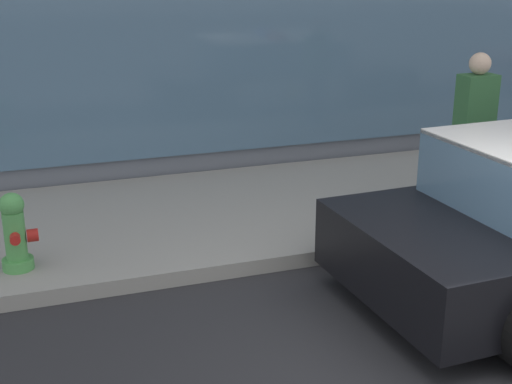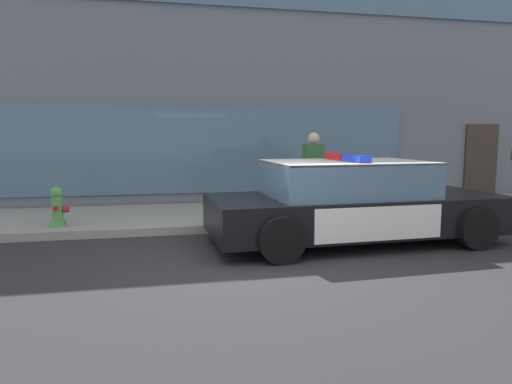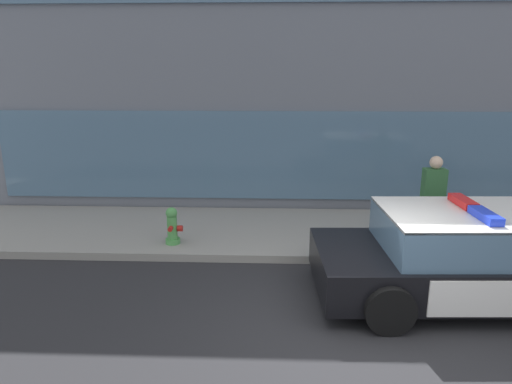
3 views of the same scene
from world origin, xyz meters
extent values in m
plane|color=#262628|center=(0.00, 0.00, 0.00)|extent=(48.00, 48.00, 0.00)
cube|color=gray|center=(0.00, 3.80, 0.07)|extent=(48.00, 2.95, 0.15)
cube|color=slate|center=(1.24, 10.16, 3.75)|extent=(21.25, 9.68, 7.49)
cube|color=slate|center=(-1.31, 5.30, 1.45)|extent=(12.75, 0.08, 2.10)
cube|color=#382D28|center=(7.61, 5.30, 1.05)|extent=(1.00, 0.08, 2.10)
cube|color=black|center=(2.03, 1.17, 0.50)|extent=(4.98, 2.12, 0.60)
cube|color=silver|center=(3.60, 1.23, 0.67)|extent=(1.74, 1.95, 0.05)
cube|color=silver|center=(0.31, 1.10, 0.67)|extent=(1.45, 1.94, 0.05)
cube|color=silver|center=(1.89, 2.14, 0.50)|extent=(2.06, 0.11, 0.51)
cube|color=silver|center=(1.97, 0.19, 0.50)|extent=(2.06, 0.11, 0.51)
cube|color=yellow|center=(1.89, 2.15, 0.50)|extent=(0.22, 0.02, 0.26)
cube|color=slate|center=(1.84, 1.16, 1.07)|extent=(2.62, 1.84, 0.60)
cube|color=silver|center=(1.84, 1.16, 1.36)|extent=(2.62, 1.84, 0.04)
cube|color=red|center=(1.82, 1.50, 1.44)|extent=(0.23, 0.66, 0.11)
cube|color=blue|center=(1.85, 0.81, 1.44)|extent=(0.23, 0.66, 0.11)
cylinder|color=black|center=(3.61, 2.19, 0.34)|extent=(0.69, 0.25, 0.68)
cylinder|color=black|center=(3.69, 0.27, 0.34)|extent=(0.69, 0.25, 0.68)
cylinder|color=black|center=(0.37, 2.06, 0.34)|extent=(0.69, 0.25, 0.68)
cylinder|color=black|center=(0.45, 0.14, 0.34)|extent=(0.69, 0.25, 0.68)
cylinder|color=#4C994C|center=(-3.03, 2.86, 0.20)|extent=(0.28, 0.28, 0.10)
cylinder|color=#4C994C|center=(-3.03, 2.86, 0.47)|extent=(0.19, 0.19, 0.45)
sphere|color=#4C994C|center=(-3.03, 2.86, 0.77)|extent=(0.22, 0.22, 0.22)
cylinder|color=#B21E19|center=(-3.03, 2.86, 0.84)|extent=(0.06, 0.06, 0.05)
cylinder|color=#B21E19|center=(-3.03, 2.72, 0.50)|extent=(0.09, 0.10, 0.09)
cylinder|color=#B21E19|center=(-3.03, 3.01, 0.50)|extent=(0.09, 0.10, 0.09)
cylinder|color=#B21E19|center=(-2.88, 2.86, 0.46)|extent=(0.10, 0.12, 0.12)
cylinder|color=#23232D|center=(1.94, 3.10, 0.57)|extent=(0.28, 0.28, 0.85)
cube|color=#336638|center=(1.94, 3.10, 1.31)|extent=(0.40, 0.27, 0.62)
sphere|color=beige|center=(1.94, 3.10, 1.74)|extent=(0.24, 0.24, 0.24)
camera|label=1|loc=(-2.94, -3.42, 2.86)|focal=49.80mm
camera|label=2|loc=(-1.22, -5.99, 1.80)|focal=32.36mm
camera|label=3|loc=(-1.09, -5.21, 3.34)|focal=31.42mm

